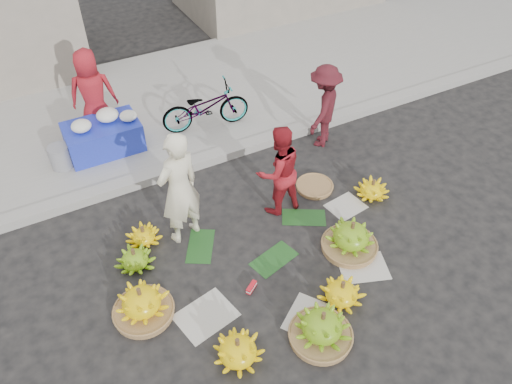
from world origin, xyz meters
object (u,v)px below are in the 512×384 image
banana_bunch_0 (142,303)px  flower_table (103,135)px  bicycle (205,107)px  banana_bunch_4 (351,237)px  vendor_cream (179,189)px

banana_bunch_0 → flower_table: flower_table is taller
flower_table → bicycle: bicycle is taller
banana_bunch_4 → flower_table: 4.44m
vendor_cream → bicycle: size_ratio=1.12×
vendor_cream → banana_bunch_0: bearing=29.7°
vendor_cream → flower_table: size_ratio=1.45×
banana_bunch_0 → banana_bunch_4: banana_bunch_4 is taller
vendor_cream → bicycle: (1.33, 2.21, -0.35)m
banana_bunch_4 → bicycle: (-0.61, 3.55, 0.31)m
vendor_cream → flower_table: (-0.47, 2.40, -0.47)m
banana_bunch_0 → vendor_cream: vendor_cream is taller
banana_bunch_0 → bicycle: size_ratio=0.47×
banana_bunch_4 → vendor_cream: (-1.93, 1.34, 0.66)m
banana_bunch_4 → flower_table: bearing=122.7°
banana_bunch_4 → vendor_cream: bearing=145.4°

